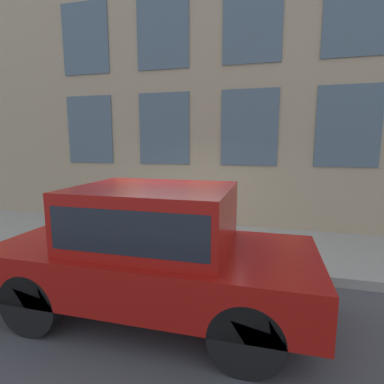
# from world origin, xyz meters

# --- Properties ---
(ground_plane) EXTENTS (80.00, 80.00, 0.00)m
(ground_plane) POSITION_xyz_m (0.00, 0.00, 0.00)
(ground_plane) COLOR #47474C
(sidewalk) EXTENTS (2.80, 60.00, 0.17)m
(sidewalk) POSITION_xyz_m (1.40, 0.00, 0.09)
(sidewalk) COLOR #9E9B93
(sidewalk) RESTS_ON ground_plane
(building_facade) EXTENTS (0.33, 40.00, 10.77)m
(building_facade) POSITION_xyz_m (2.95, 0.00, 5.39)
(building_facade) COLOR tan
(building_facade) RESTS_ON ground_plane
(fire_hydrant) EXTENTS (0.29, 0.41, 0.69)m
(fire_hydrant) POSITION_xyz_m (0.67, -0.42, 0.53)
(fire_hydrant) COLOR gold
(fire_hydrant) RESTS_ON sidewalk
(person) EXTENTS (0.27, 0.18, 1.11)m
(person) POSITION_xyz_m (0.96, 0.11, 0.84)
(person) COLOR #726651
(person) RESTS_ON sidewalk
(parked_car_red_near) EXTENTS (1.88, 4.29, 1.82)m
(parked_car_red_near) POSITION_xyz_m (-1.46, -0.22, 1.00)
(parked_car_red_near) COLOR black
(parked_car_red_near) RESTS_ON ground_plane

